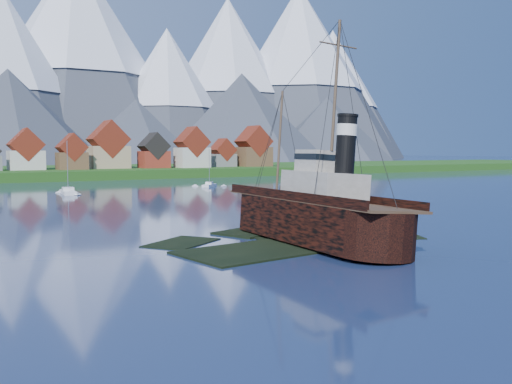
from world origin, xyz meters
TOP-DOWN VIEW (x-y plane):
  - ground at (0.00, 0.00)m, footprint 1400.00×1400.00m
  - shoal at (1.78, 2.15)m, footprint 31.71×21.24m
  - shore_bank at (0.00, 170.00)m, footprint 600.00×80.00m
  - seawall at (0.00, 132.00)m, footprint 600.00×2.50m
  - tugboat_wreck at (2.90, 0.89)m, footprint 6.98×30.09m
  - sailboat_d at (33.31, 87.08)m, footprint 6.49×6.84m
  - sailboat_e at (-4.46, 80.12)m, footprint 3.73×10.74m

SIDE VIEW (x-z plane):
  - shoal at x=1.78m, z-range -0.92..0.22m
  - ground at x=0.00m, z-range 0.00..0.00m
  - shore_bank at x=0.00m, z-range -1.60..1.60m
  - seawall at x=0.00m, z-range -1.00..1.00m
  - sailboat_d at x=33.31m, z-range -4.91..5.39m
  - sailboat_e at x=-4.46m, z-range -5.84..6.37m
  - tugboat_wreck at x=2.90m, z-range -8.93..14.92m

